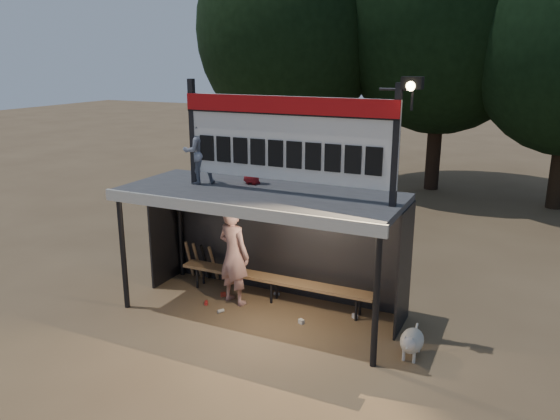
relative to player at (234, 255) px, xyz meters
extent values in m
plane|color=brown|center=(0.66, -0.18, -0.97)|extent=(80.00, 80.00, 0.00)
imported|color=silver|center=(0.00, 0.00, 0.00)|extent=(0.81, 0.63, 1.95)
imported|color=gray|center=(-0.63, -0.10, 1.94)|extent=(0.73, 0.73, 1.19)
imported|color=maroon|center=(0.26, 0.29, 1.77)|extent=(0.47, 0.37, 0.85)
cube|color=#3B3A3D|center=(0.66, -0.18, 1.29)|extent=(5.00, 2.00, 0.12)
cube|color=silver|center=(0.66, -1.20, 1.25)|extent=(5.10, 0.06, 0.20)
cylinder|color=black|center=(-1.74, -1.08, 0.13)|extent=(0.10, 0.10, 2.20)
cylinder|color=black|center=(3.06, -1.08, 0.13)|extent=(0.10, 0.10, 2.20)
cylinder|color=black|center=(-1.74, 0.72, 0.13)|extent=(0.10, 0.10, 2.20)
cylinder|color=black|center=(3.06, 0.72, 0.13)|extent=(0.10, 0.10, 2.20)
cube|color=black|center=(0.66, 0.82, 0.13)|extent=(5.00, 0.04, 2.20)
cube|color=black|center=(-1.84, 0.32, 0.13)|extent=(0.04, 1.00, 2.20)
cube|color=black|center=(3.16, 0.32, 0.13)|extent=(0.04, 1.00, 2.20)
cylinder|color=black|center=(0.66, 0.82, 1.18)|extent=(5.00, 0.06, 0.06)
cube|color=black|center=(-0.69, -0.18, 2.30)|extent=(0.10, 0.10, 1.90)
cube|color=black|center=(3.01, -0.18, 2.30)|extent=(0.10, 0.10, 1.90)
cube|color=silver|center=(1.16, -0.18, 2.30)|extent=(3.80, 0.08, 1.40)
cube|color=#A90C0E|center=(1.16, -0.23, 2.86)|extent=(3.80, 0.04, 0.28)
cube|color=black|center=(1.16, -0.23, 2.71)|extent=(3.80, 0.02, 0.03)
cube|color=black|center=(-0.37, -0.23, 2.05)|extent=(0.27, 0.03, 0.45)
cube|color=black|center=(-0.03, -0.23, 2.05)|extent=(0.27, 0.03, 0.45)
cube|color=black|center=(0.31, -0.23, 2.05)|extent=(0.27, 0.03, 0.45)
cube|color=black|center=(0.65, -0.23, 2.05)|extent=(0.27, 0.03, 0.45)
cube|color=black|center=(0.99, -0.23, 2.05)|extent=(0.27, 0.03, 0.45)
cube|color=black|center=(1.33, -0.23, 2.05)|extent=(0.27, 0.03, 0.45)
cube|color=black|center=(1.67, -0.23, 2.05)|extent=(0.27, 0.03, 0.45)
cube|color=black|center=(2.01, -0.23, 2.05)|extent=(0.27, 0.03, 0.45)
cube|color=black|center=(2.35, -0.23, 2.05)|extent=(0.27, 0.03, 0.45)
cube|color=black|center=(2.69, -0.23, 2.05)|extent=(0.27, 0.03, 0.45)
cylinder|color=black|center=(2.96, -0.18, 3.15)|extent=(0.50, 0.04, 0.04)
cylinder|color=black|center=(3.21, -0.18, 3.00)|extent=(0.04, 0.04, 0.30)
cube|color=black|center=(3.21, -0.23, 3.25)|extent=(0.30, 0.22, 0.18)
sphere|color=#FFD88C|center=(3.21, -0.32, 3.21)|extent=(0.14, 0.14, 0.14)
cube|color=#987147|center=(0.66, 0.37, -0.52)|extent=(4.00, 0.35, 0.06)
cylinder|color=black|center=(-1.04, 0.25, -0.75)|extent=(0.05, 0.05, 0.45)
cylinder|color=black|center=(-1.04, 0.49, -0.75)|extent=(0.05, 0.05, 0.45)
cylinder|color=black|center=(0.66, 0.25, -0.75)|extent=(0.05, 0.05, 0.45)
cylinder|color=black|center=(0.66, 0.49, -0.75)|extent=(0.05, 0.05, 0.45)
cylinder|color=black|center=(2.36, 0.25, -0.75)|extent=(0.05, 0.05, 0.45)
cylinder|color=black|center=(2.36, 0.49, -0.75)|extent=(0.05, 0.05, 0.45)
cylinder|color=#312115|center=(-3.34, 9.82, 0.90)|extent=(0.50, 0.50, 3.74)
ellipsoid|color=black|center=(-3.34, 9.82, 4.55)|extent=(6.46, 6.46, 7.48)
cylinder|color=black|center=(1.66, 11.32, 1.12)|extent=(0.50, 0.50, 4.18)
ellipsoid|color=black|center=(1.66, 11.32, 5.20)|extent=(7.22, 7.22, 8.36)
ellipsoid|color=beige|center=(3.53, -0.54, -0.70)|extent=(0.36, 0.58, 0.36)
sphere|color=white|center=(3.53, -0.82, -0.61)|extent=(0.22, 0.22, 0.22)
cone|color=beige|center=(3.53, -0.92, -0.63)|extent=(0.10, 0.10, 0.10)
cone|color=beige|center=(3.48, -0.84, -0.51)|extent=(0.06, 0.06, 0.07)
cone|color=beige|center=(3.58, -0.84, -0.51)|extent=(0.06, 0.06, 0.07)
cylinder|color=silver|center=(3.45, -0.72, -0.88)|extent=(0.05, 0.05, 0.18)
cylinder|color=beige|center=(3.61, -0.72, -0.88)|extent=(0.05, 0.05, 0.18)
cylinder|color=beige|center=(3.45, -0.36, -0.88)|extent=(0.05, 0.05, 0.18)
cylinder|color=beige|center=(3.61, -0.36, -0.88)|extent=(0.05, 0.05, 0.18)
cylinder|color=silver|center=(3.53, -0.24, -0.63)|extent=(0.04, 0.16, 0.14)
cylinder|color=#9E7249|center=(-1.48, 0.64, -0.54)|extent=(0.08, 0.27, 0.84)
cylinder|color=olive|center=(-1.28, 0.64, -0.54)|extent=(0.09, 0.30, 0.83)
cylinder|color=black|center=(-1.08, 0.64, -0.54)|extent=(0.08, 0.33, 0.83)
cylinder|color=#9C7349|center=(-0.88, 0.64, -0.54)|extent=(0.07, 0.35, 0.82)
cube|color=red|center=(-0.33, 0.12, -0.93)|extent=(0.12, 0.12, 0.08)
cylinder|color=#B9B8BE|center=(0.61, 0.61, -0.94)|extent=(0.13, 0.09, 0.07)
cube|color=silver|center=(1.52, -0.28, -0.93)|extent=(0.12, 0.11, 0.08)
cylinder|color=red|center=(-0.44, -0.35, -0.94)|extent=(0.12, 0.14, 0.07)
cube|color=#ACABB0|center=(2.32, 0.33, -0.93)|extent=(0.12, 0.12, 0.08)
cylinder|color=beige|center=(0.00, -0.53, -0.94)|extent=(0.12, 0.14, 0.07)
camera|label=1|loc=(4.95, -8.42, 3.60)|focal=35.00mm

